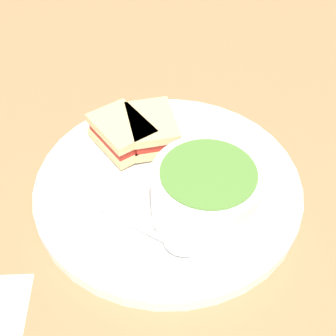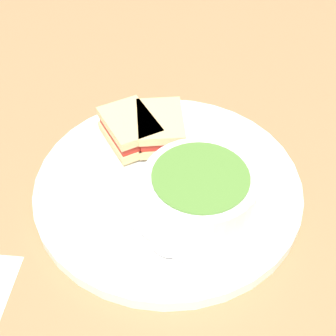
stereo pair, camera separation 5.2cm
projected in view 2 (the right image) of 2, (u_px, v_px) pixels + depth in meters
The scene contains 6 objects.
ground_plane at pixel (168, 191), 0.55m from camera, with size 2.40×2.40×0.00m, color #9E754C.
plate at pixel (168, 185), 0.55m from camera, with size 0.31×0.31×0.02m.
soup_bowl at pixel (199, 198), 0.47m from camera, with size 0.11×0.11×0.07m.
spoon at pixel (158, 241), 0.47m from camera, with size 0.11×0.07×0.01m.
sandwich_half_near at pixel (160, 128), 0.58m from camera, with size 0.09×0.08×0.03m.
sandwich_half_far at pixel (130, 129), 0.58m from camera, with size 0.08×0.06×0.03m.
Camera 2 is at (0.34, -0.13, 0.41)m, focal length 50.00 mm.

